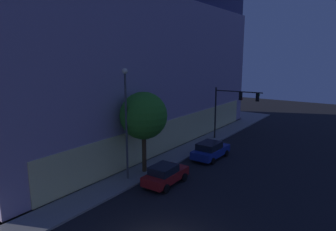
% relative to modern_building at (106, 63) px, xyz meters
% --- Properties ---
extents(modern_building, '(37.13, 21.26, 18.23)m').
position_rel_modern_building_xyz_m(modern_building, '(0.00, 0.00, 0.00)').
color(modern_building, '#4C4C51').
rests_on(modern_building, ground).
extents(traffic_light_far_corner, '(0.62, 5.48, 6.11)m').
position_rel_modern_building_xyz_m(traffic_light_far_corner, '(6.07, -14.20, -4.48)').
color(traffic_light_far_corner, black).
rests_on(traffic_light_far_corner, sidewalk_corner).
extents(street_lamp_sidewalk, '(0.44, 0.44, 8.76)m').
position_rel_modern_building_xyz_m(street_lamp_sidewalk, '(-9.28, -11.97, -3.46)').
color(street_lamp_sidewalk, '#494949').
rests_on(street_lamp_sidewalk, sidewalk_corner).
extents(sidewalk_tree, '(3.94, 3.94, 6.82)m').
position_rel_modern_building_xyz_m(sidewalk_tree, '(-7.33, -12.09, -4.07)').
color(sidewalk_tree, '#4C371E').
rests_on(sidewalk_tree, sidewalk_corner).
extents(car_red, '(4.12, 2.09, 1.60)m').
position_rel_modern_building_xyz_m(car_red, '(-8.22, -14.92, -8.22)').
color(car_red, maroon).
rests_on(car_red, ground).
extents(car_blue, '(4.62, 2.29, 1.65)m').
position_rel_modern_building_xyz_m(car_blue, '(-0.77, -14.97, -8.20)').
color(car_blue, navy).
rests_on(car_blue, ground).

